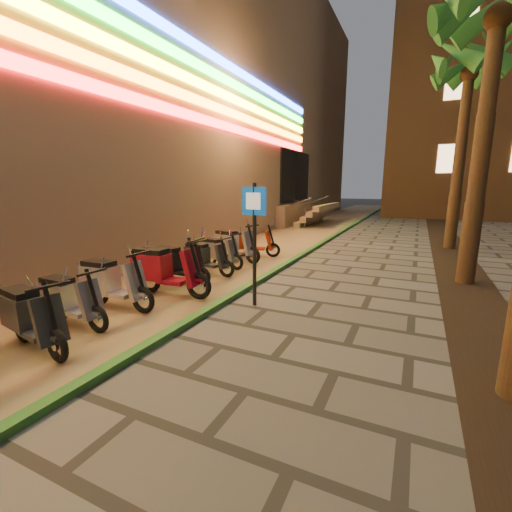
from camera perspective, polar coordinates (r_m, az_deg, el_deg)
The scene contains 17 objects.
ground at distance 4.05m, azimuth -19.44°, elevation -23.62°, with size 120.00×120.00×0.00m, color #474442.
parking_strip at distance 13.46m, azimuth 2.88°, elevation 1.89°, with size 3.40×60.00×0.01m, color #8C7251.
green_curb at distance 12.92m, azimuth 9.87°, elevation 1.51°, with size 0.18×60.00×0.10m, color #286726.
planting_strip at distance 7.71m, azimuth 32.89°, elevation -7.49°, with size 1.20×40.00×0.02m, color black.
mall_building at distance 22.33m, azimuth -32.34°, elevation 23.44°, with size 24.23×44.00×15.00m.
palm_c at distance 9.96m, azimuth 35.44°, elevation 29.88°, with size 2.97×3.02×6.91m.
palm_d at distance 14.78m, azimuth 32.01°, elevation 24.34°, with size 2.97×3.02×7.16m.
pedestrian_sign at distance 6.40m, azimuth -0.30°, elevation 4.70°, with size 0.51×0.11×2.34m.
scooter_5 at distance 5.87m, azimuth -33.56°, elevation -8.42°, with size 1.56×0.66×1.09m.
scooter_6 at distance 6.49m, azimuth -28.90°, elevation -6.34°, with size 1.47×0.51×1.04m.
scooter_7 at distance 7.06m, azimuth -23.16°, elevation -3.98°, with size 1.64×0.58×1.16m.
scooter_8 at distance 7.49m, azimuth -15.29°, elevation -2.16°, with size 1.82×0.64×1.28m.
scooter_9 at distance 8.34m, azimuth -13.30°, elevation -1.18°, with size 1.57×0.55×1.11m.
scooter_10 at distance 9.04m, azimuth -8.65°, elevation -0.21°, with size 1.47×0.52×1.04m.
scooter_11 at distance 9.84m, azimuth -6.39°, elevation 0.80°, with size 1.47×0.66×1.03m.
scooter_12 at distance 10.58m, azimuth -3.94°, elevation 1.99°, with size 1.69×0.78×1.19m.
scooter_13 at distance 11.17m, azimuth -0.80°, elevation 2.25°, with size 1.50×0.77×1.07m.
Camera 1 is at (2.44, -2.27, 2.30)m, focal length 24.00 mm.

